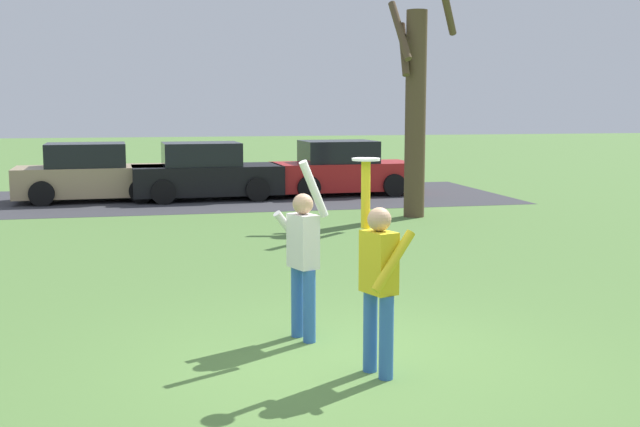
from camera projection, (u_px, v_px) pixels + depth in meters
ground_plane at (340, 361)px, 8.07m from camera, size 120.00×120.00×0.00m
person_catcher at (379, 276)px, 7.53m from camera, size 0.48×0.59×2.08m
person_defender at (303, 253)px, 8.71m from camera, size 0.56×0.64×2.04m
frisbee_disc at (366, 159)px, 7.57m from camera, size 0.27×0.27×0.02m
parked_car_tan at (91, 175)px, 21.63m from camera, size 4.17×2.17×1.59m
parked_car_black at (206, 173)px, 22.01m from camera, size 4.17×2.17×1.59m
parked_car_red at (342, 170)px, 23.16m from camera, size 4.17×2.17×1.59m
parking_strip at (216, 198)px, 22.29m from camera, size 16.52×6.40×0.01m
bare_tree_tall at (416, 105)px, 18.24m from camera, size 1.63×1.48×5.70m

